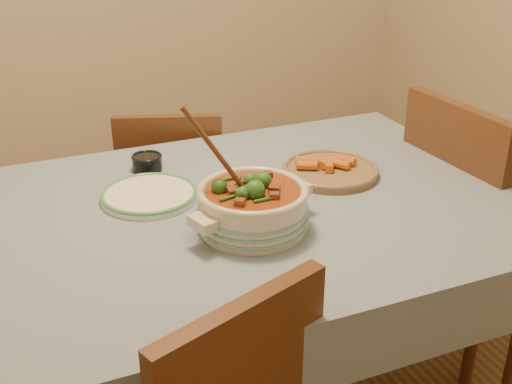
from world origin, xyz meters
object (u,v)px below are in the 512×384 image
Objects in this scene: stew_casserole at (252,204)px; fried_plate at (330,169)px; white_plate at (149,195)px; chair_far at (174,195)px; dining_table at (220,240)px; chair_right at (470,216)px; condiment_bowl at (147,162)px.

fried_plate is (0.34, 0.22, -0.05)m from stew_casserole.
chair_far is (0.22, 0.58, -0.30)m from white_plate.
dining_table is at bearing -42.51° from white_plate.
fried_plate is at bearing 13.13° from dining_table.
chair_right is (0.86, 0.16, -0.29)m from stew_casserole.
white_plate is 1.09m from chair_right.
chair_right is (0.52, -0.06, -0.24)m from fried_plate.
condiment_bowl reaches higher than fried_plate.
fried_plate reaches higher than dining_table.
chair_far reaches higher than fried_plate.
stew_casserole is 0.92m from chair_right.
white_plate reaches higher than dining_table.
fried_plate is 0.41× the size of chair_far.
fried_plate is 0.77m from chair_far.
condiment_bowl is (0.04, 0.20, 0.02)m from white_plate.
condiment_bowl is at bearing 153.33° from fried_plate.
dining_table is 2.05× the size of chair_far.
fried_plate is at bearing -5.53° from white_plate.
stew_casserole is at bearing -147.77° from fried_plate.
dining_table is 0.38m from condiment_bowl.
white_plate is at bearing -102.80° from condiment_bowl.
fried_plate is at bearing 79.82° from chair_right.
stew_casserole is at bearing 107.80° from chair_far.
chair_right reaches higher than white_plate.
white_plate is at bearing 174.47° from fried_plate.
condiment_bowl is at bearing 69.29° from chair_right.
chair_right is (1.02, -0.31, -0.25)m from condiment_bowl.
chair_right reaches higher than fried_plate.
chair_far reaches higher than dining_table.
white_plate is at bearing 137.49° from dining_table.
chair_right is at bearing -5.91° from white_plate.
chair_right reaches higher than condiment_bowl.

